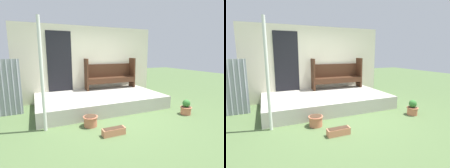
% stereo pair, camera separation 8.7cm
% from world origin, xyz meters
% --- Properties ---
extents(ground_plane, '(24.00, 24.00, 0.00)m').
position_xyz_m(ground_plane, '(0.00, 0.00, 0.00)').
color(ground_plane, '#516B3D').
extents(porch_slab, '(3.80, 2.12, 0.38)m').
position_xyz_m(porch_slab, '(-0.10, 1.06, 0.19)').
color(porch_slab, '#B7B2A5').
rests_on(porch_slab, ground_plane).
extents(house_wall, '(5.00, 0.08, 2.60)m').
position_xyz_m(house_wall, '(-0.14, 2.15, 1.30)').
color(house_wall, beige).
rests_on(house_wall, ground_plane).
extents(support_post, '(0.07, 0.07, 2.42)m').
position_xyz_m(support_post, '(-1.80, -0.09, 1.21)').
color(support_post, white).
rests_on(support_post, ground_plane).
extents(bench, '(1.87, 0.44, 1.10)m').
position_xyz_m(bench, '(0.61, 1.90, 0.90)').
color(bench, '#422616').
rests_on(bench, porch_slab).
extents(flower_pot_left, '(0.35, 0.35, 0.25)m').
position_xyz_m(flower_pot_left, '(-0.83, -0.28, 0.13)').
color(flower_pot_left, '#C67251').
rests_on(flower_pot_left, ground_plane).
extents(flower_pot_middle, '(0.31, 0.31, 0.42)m').
position_xyz_m(flower_pot_middle, '(1.82, -0.59, 0.18)').
color(flower_pot_middle, '#C67251').
rests_on(flower_pot_middle, ground_plane).
extents(planter_box_rect, '(0.49, 0.16, 0.16)m').
position_xyz_m(planter_box_rect, '(-0.53, -0.90, 0.08)').
color(planter_box_rect, tan).
rests_on(planter_box_rect, ground_plane).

